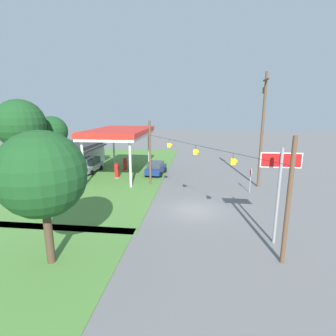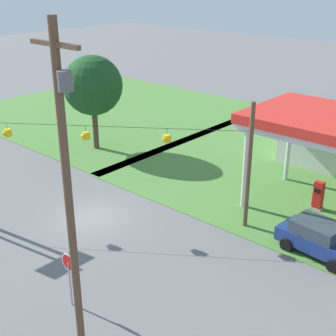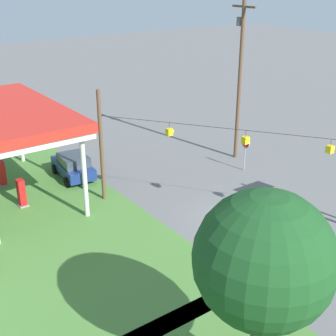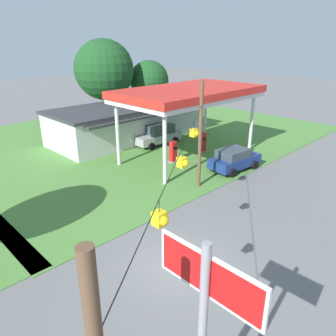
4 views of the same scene
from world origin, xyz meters
name	(u,v)px [view 2 (image 2 of 4)]	position (x,y,z in m)	size (l,w,h in m)	color
ground_plane	(92,218)	(0.00, 0.00, 0.00)	(160.00, 160.00, 0.00)	slate
grass_verge_opposite_corner	(111,110)	(-16.00, 16.00, 0.02)	(24.00, 24.00, 0.04)	#4C7F38
fuel_pump_near	(318,196)	(9.19, 9.51, 0.84)	(0.71, 0.56, 1.76)	gray
car_at_pumps_front	(319,238)	(11.32, 5.07, 0.88)	(4.31, 2.41, 1.70)	navy
stop_sign_roadside	(69,268)	(5.26, -5.48, 1.81)	(0.80, 0.08, 2.50)	#99999E
utility_pole_main	(68,189)	(7.57, -6.78, 6.59)	(2.20, 0.44, 11.89)	brown
signal_span_gantry	(87,156)	(0.00, -0.01, 3.81)	(14.42, 10.24, 7.05)	brown
tree_west_verge	(93,86)	(-8.59, 7.71, 5.05)	(4.55, 4.55, 7.34)	#4C3828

